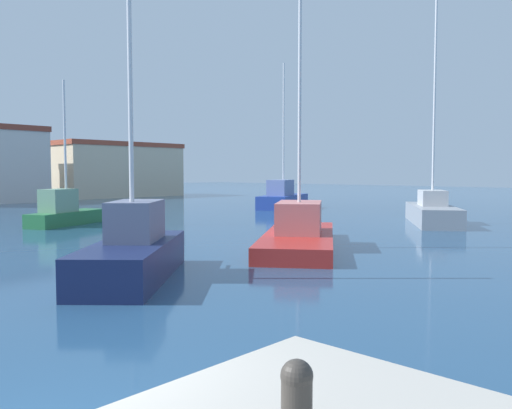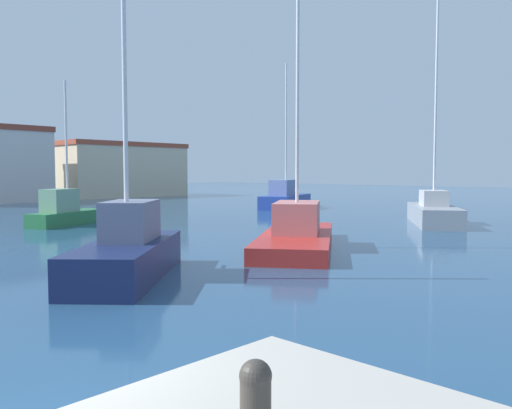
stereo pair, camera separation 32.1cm
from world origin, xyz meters
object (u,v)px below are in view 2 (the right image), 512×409
at_px(mooring_bollard, 256,393).
at_px(sailboat_grey_far_left, 433,211).
at_px(sailboat_navy_near_pier, 128,251).
at_px(sailboat_green_far_right, 65,211).
at_px(sailboat_red_inner_mooring, 297,232).
at_px(sailboat_blue_distant_east, 285,198).

xyz_separation_m(mooring_bollard, sailboat_grey_far_left, (23.99, 9.95, -0.61)).
xyz_separation_m(mooring_bollard, sailboat_navy_near_pier, (4.92, 9.41, -0.57)).
height_order(sailboat_green_far_right, sailboat_navy_near_pier, sailboat_green_far_right).
xyz_separation_m(mooring_bollard, sailboat_red_inner_mooring, (12.19, 9.66, -0.72)).
bearing_deg(sailboat_grey_far_left, sailboat_green_far_right, 135.65).
xyz_separation_m(sailboat_green_far_right, sailboat_navy_near_pier, (-5.14, -14.15, -0.01)).
relative_size(sailboat_green_far_right, sailboat_grey_far_left, 0.63).
height_order(mooring_bollard, sailboat_navy_near_pier, sailboat_navy_near_pier).
distance_m(sailboat_green_far_right, sailboat_navy_near_pier, 15.06).
bearing_deg(sailboat_blue_distant_east, mooring_bollard, -139.59).
xyz_separation_m(sailboat_blue_distant_east, sailboat_grey_far_left, (-3.79, -13.71, -0.11)).
distance_m(mooring_bollard, sailboat_blue_distant_east, 36.49).
bearing_deg(sailboat_blue_distant_east, sailboat_navy_near_pier, -148.06).
relative_size(mooring_bollard, sailboat_grey_far_left, 0.04).
bearing_deg(sailboat_navy_near_pier, mooring_bollard, -117.63).
bearing_deg(sailboat_blue_distant_east, sailboat_red_inner_mooring, -138.09).
relative_size(sailboat_red_inner_mooring, sailboat_navy_near_pier, 1.35).
xyz_separation_m(sailboat_green_far_right, sailboat_grey_far_left, (13.93, -13.61, -0.05)).
bearing_deg(sailboat_red_inner_mooring, sailboat_blue_distant_east, 41.91).
distance_m(mooring_bollard, sailboat_green_far_right, 25.63).
relative_size(sailboat_red_inner_mooring, sailboat_blue_distant_east, 0.90).
xyz_separation_m(sailboat_red_inner_mooring, sailboat_blue_distant_east, (15.60, 14.00, 0.22)).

